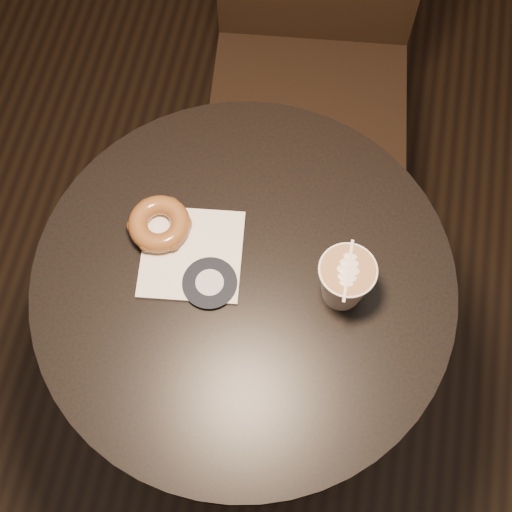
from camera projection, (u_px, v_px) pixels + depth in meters
name	position (u px, v px, depth m)	size (l,w,h in m)	color
cafe_table	(245.00, 318.00, 1.35)	(0.70, 0.70, 0.75)	black
chair	(314.00, 35.00, 1.53)	(0.48, 0.48, 1.10)	black
pastry_bag	(192.00, 254.00, 1.18)	(0.17, 0.17, 0.01)	white
doughnut	(159.00, 224.00, 1.18)	(0.10, 0.10, 0.03)	brown
latte_cup	(344.00, 281.00, 1.11)	(0.09, 0.09, 0.10)	white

